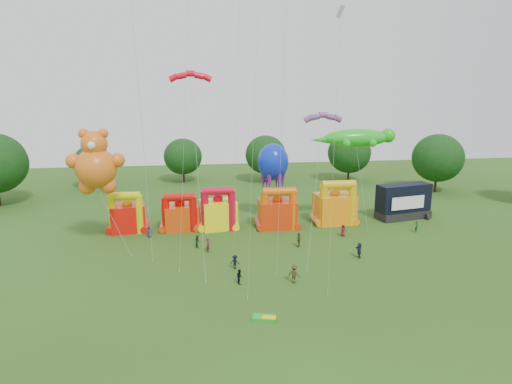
{
  "coord_description": "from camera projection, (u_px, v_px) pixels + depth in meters",
  "views": [
    {
      "loc": [
        -5.54,
        -33.89,
        19.83
      ],
      "look_at": [
        1.18,
        18.0,
        7.34
      ],
      "focal_mm": 32.0,
      "sensor_mm": 36.0,
      "label": 1
    }
  ],
  "objects": [
    {
      "name": "teddy_bear_kite",
      "position": [
        104.0,
        189.0,
        54.57
      ],
      "size": [
        7.64,
        6.56,
        14.78
      ],
      "color": "orange",
      "rests_on": "ground"
    },
    {
      "name": "spectator_9",
      "position": [
        294.0,
        274.0,
        46.3
      ],
      "size": [
        1.45,
        1.32,
        1.95
      ],
      "primitive_type": "imported",
      "rotation": [
        0.0,
        0.0,
        2.53
      ],
      "color": "#363115",
      "rests_on": "ground"
    },
    {
      "name": "bouncy_castle_2",
      "position": [
        218.0,
        212.0,
        63.42
      ],
      "size": [
        5.36,
        4.62,
        6.19
      ],
      "color": "#FFF20D",
      "rests_on": "ground"
    },
    {
      "name": "bouncy_castle_3",
      "position": [
        277.0,
        212.0,
        63.9
      ],
      "size": [
        5.16,
        4.16,
        6.08
      ],
      "color": "red",
      "rests_on": "ground"
    },
    {
      "name": "spectator_0",
      "position": [
        149.0,
        232.0,
        60.12
      ],
      "size": [
        0.81,
        0.59,
        1.53
      ],
      "primitive_type": "imported",
      "rotation": [
        0.0,
        0.0,
        0.14
      ],
      "color": "#262A40",
      "rests_on": "ground"
    },
    {
      "name": "spectator_2",
      "position": [
        198.0,
        241.0,
        56.42
      ],
      "size": [
        0.8,
        0.91,
        1.58
      ],
      "primitive_type": "imported",
      "rotation": [
        0.0,
        0.0,
        1.87
      ],
      "color": "#15361E",
      "rests_on": "ground"
    },
    {
      "name": "spectator_3",
      "position": [
        235.0,
        262.0,
        49.84
      ],
      "size": [
        1.17,
        0.88,
        1.6
      ],
      "primitive_type": "imported",
      "rotation": [
        0.0,
        0.0,
        2.83
      ],
      "color": "black",
      "rests_on": "ground"
    },
    {
      "name": "folded_kite_bundle",
      "position": [
        264.0,
        318.0,
        39.34
      ],
      "size": [
        2.2,
        1.52,
        0.31
      ],
      "color": "green",
      "rests_on": "ground"
    },
    {
      "name": "spectator_8",
      "position": [
        240.0,
        276.0,
        46.2
      ],
      "size": [
        0.71,
        0.84,
        1.53
      ],
      "primitive_type": "imported",
      "rotation": [
        0.0,
        0.0,
        1.76
      ],
      "color": "black",
      "rests_on": "ground"
    },
    {
      "name": "spectator_7",
      "position": [
        416.0,
        227.0,
        62.16
      ],
      "size": [
        0.68,
        0.67,
        1.58
      ],
      "primitive_type": "imported",
      "rotation": [
        0.0,
        0.0,
        0.76
      ],
      "color": "#163922",
      "rests_on": "ground"
    },
    {
      "name": "spectator_6",
      "position": [
        343.0,
        230.0,
        60.57
      ],
      "size": [
        0.82,
        0.57,
        1.59
      ],
      "primitive_type": "imported",
      "rotation": [
        0.0,
        0.0,
        6.37
      ],
      "color": "#581A19",
      "rests_on": "ground"
    },
    {
      "name": "spectator_1",
      "position": [
        208.0,
        245.0,
        54.75
      ],
      "size": [
        0.61,
        0.76,
        1.81
      ],
      "primitive_type": "imported",
      "rotation": [
        0.0,
        0.0,
        1.28
      ],
      "color": "maroon",
      "rests_on": "ground"
    },
    {
      "name": "parafoil_kites",
      "position": [
        236.0,
        163.0,
        50.63
      ],
      "size": [
        25.89,
        12.51,
        32.85
      ],
      "color": "red",
      "rests_on": "ground"
    },
    {
      "name": "diamond_kites",
      "position": [
        255.0,
        106.0,
        47.16
      ],
      "size": [
        16.93,
        17.86,
        44.56
      ],
      "color": "red",
      "rests_on": "ground"
    },
    {
      "name": "spectator_4",
      "position": [
        299.0,
        240.0,
        56.64
      ],
      "size": [
        0.94,
        1.13,
        1.81
      ],
      "primitive_type": "imported",
      "rotation": [
        0.0,
        0.0,
        4.15
      ],
      "color": "#433F1A",
      "rests_on": "ground"
    },
    {
      "name": "gecko_kite",
      "position": [
        358.0,
        157.0,
        63.18
      ],
      "size": [
        12.25,
        6.18,
        13.84
      ],
      "color": "green",
      "rests_on": "ground"
    },
    {
      "name": "spectator_5",
      "position": [
        359.0,
        250.0,
        53.05
      ],
      "size": [
        0.64,
        1.72,
        1.83
      ],
      "primitive_type": "imported",
      "rotation": [
        0.0,
        0.0,
        4.65
      ],
      "color": "#23253B",
      "rests_on": "ground"
    },
    {
      "name": "bouncy_castle_1",
      "position": [
        180.0,
        215.0,
        63.13
      ],
      "size": [
        5.37,
        4.64,
        5.43
      ],
      "color": "#D6400B",
      "rests_on": "ground"
    },
    {
      "name": "bouncy_castle_4",
      "position": [
        335.0,
        206.0,
        65.93
      ],
      "size": [
        5.75,
        4.78,
        6.62
      ],
      "color": "orange",
      "rests_on": "ground"
    },
    {
      "name": "stage_trailer",
      "position": [
        403.0,
        202.0,
        68.48
      ],
      "size": [
        8.67,
        4.77,
        5.25
      ],
      "color": "black",
      "rests_on": "ground"
    },
    {
      "name": "bouncy_castle_0",
      "position": [
        127.0,
        216.0,
        62.28
      ],
      "size": [
        5.07,
        4.31,
        5.8
      ],
      "color": "red",
      "rests_on": "ground"
    },
    {
      "name": "tree_ring",
      "position": [
        254.0,
        255.0,
        36.99
      ],
      "size": [
        126.81,
        128.94,
        12.07
      ],
      "color": "#352314",
      "rests_on": "ground"
    },
    {
      "name": "ground",
      "position": [
        270.0,
        328.0,
        37.98
      ],
      "size": [
        160.0,
        160.0,
        0.0
      ],
      "primitive_type": "plane",
      "color": "#2C4C15",
      "rests_on": "ground"
    },
    {
      "name": "octopus_kite",
      "position": [
        269.0,
        184.0,
        65.8
      ],
      "size": [
        5.7,
        7.76,
        11.49
      ],
      "color": "#0D28CB",
      "rests_on": "ground"
    }
  ]
}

